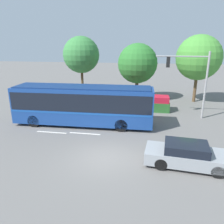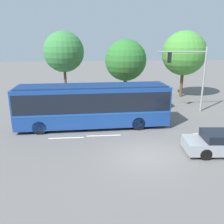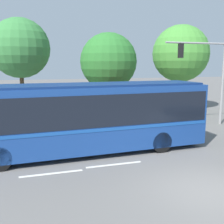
{
  "view_description": "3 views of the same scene",
  "coord_description": "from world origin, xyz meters",
  "px_view_note": "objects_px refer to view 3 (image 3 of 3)",
  "views": [
    {
      "loc": [
        2.42,
        -11.24,
        6.44
      ],
      "look_at": [
        -0.04,
        2.75,
        1.99
      ],
      "focal_mm": 34.53,
      "sensor_mm": 36.0,
      "label": 1
    },
    {
      "loc": [
        -3.01,
        -12.27,
        6.35
      ],
      "look_at": [
        -1.57,
        3.93,
        1.52
      ],
      "focal_mm": 38.11,
      "sensor_mm": 36.0,
      "label": 2
    },
    {
      "loc": [
        -5.55,
        -7.19,
        4.16
      ],
      "look_at": [
        -1.34,
        6.38,
        1.67
      ],
      "focal_mm": 44.18,
      "sensor_mm": 36.0,
      "label": 3
    }
  ],
  "objects_px": {
    "traffic_light_pole": "(210,68)",
    "street_tree_left": "(20,48)",
    "street_tree_centre": "(109,62)",
    "city_bus": "(87,114)",
    "street_tree_right": "(181,54)"
  },
  "relations": [
    {
      "from": "street_tree_centre",
      "to": "street_tree_right",
      "type": "relative_size",
      "value": 0.88
    },
    {
      "from": "traffic_light_pole",
      "to": "street_tree_left",
      "type": "height_order",
      "value": "street_tree_left"
    },
    {
      "from": "street_tree_centre",
      "to": "street_tree_left",
      "type": "bearing_deg",
      "value": -179.19
    },
    {
      "from": "city_bus",
      "to": "traffic_light_pole",
      "type": "height_order",
      "value": "traffic_light_pole"
    },
    {
      "from": "city_bus",
      "to": "traffic_light_pole",
      "type": "bearing_deg",
      "value": -161.23
    },
    {
      "from": "traffic_light_pole",
      "to": "street_tree_left",
      "type": "relative_size",
      "value": 0.79
    },
    {
      "from": "traffic_light_pole",
      "to": "street_tree_right",
      "type": "xyz_separation_m",
      "value": [
        1.48,
        6.23,
        1.19
      ]
    },
    {
      "from": "city_bus",
      "to": "street_tree_right",
      "type": "bearing_deg",
      "value": -139.54
    },
    {
      "from": "street_tree_left",
      "to": "street_tree_right",
      "type": "relative_size",
      "value": 0.99
    },
    {
      "from": "city_bus",
      "to": "traffic_light_pole",
      "type": "distance_m",
      "value": 9.94
    },
    {
      "from": "city_bus",
      "to": "street_tree_centre",
      "type": "xyz_separation_m",
      "value": [
        3.82,
        9.38,
        2.49
      ]
    },
    {
      "from": "city_bus",
      "to": "street_tree_right",
      "type": "height_order",
      "value": "street_tree_right"
    },
    {
      "from": "street_tree_left",
      "to": "street_tree_centre",
      "type": "height_order",
      "value": "street_tree_left"
    },
    {
      "from": "traffic_light_pole",
      "to": "street_tree_left",
      "type": "xyz_separation_m",
      "value": [
        -12.06,
        5.85,
        1.42
      ]
    },
    {
      "from": "city_bus",
      "to": "street_tree_centre",
      "type": "relative_size",
      "value": 1.72
    }
  ]
}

